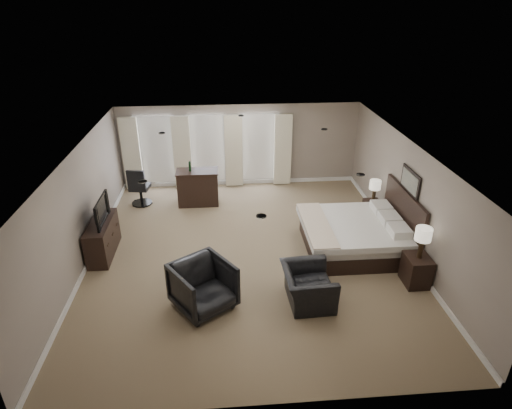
{
  "coord_description": "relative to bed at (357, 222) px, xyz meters",
  "views": [
    {
      "loc": [
        -0.55,
        -8.7,
        5.6
      ],
      "look_at": [
        0.2,
        0.4,
        1.1
      ],
      "focal_mm": 30.0,
      "sensor_mm": 36.0,
      "label": 1
    }
  ],
  "objects": [
    {
      "name": "wall_art",
      "position": [
        1.12,
        0.0,
        1.0
      ],
      "size": [
        0.04,
        0.96,
        0.56
      ],
      "primitive_type": "cube",
      "color": "slate",
      "rests_on": "room"
    },
    {
      "name": "lamp_near",
      "position": [
        0.89,
        -1.45,
        0.26
      ],
      "size": [
        0.34,
        0.34,
        0.7
      ],
      "primitive_type": "cube",
      "color": "beige",
      "rests_on": "nightstand_near"
    },
    {
      "name": "bar_stool_right",
      "position": [
        -3.59,
        3.35,
        -0.37
      ],
      "size": [
        0.45,
        0.45,
        0.75
      ],
      "primitive_type": "cube",
      "rotation": [
        0.0,
        0.0,
        -0.33
      ],
      "color": "black",
      "rests_on": "ground"
    },
    {
      "name": "dresser",
      "position": [
        -6.03,
        0.3,
        -0.32
      ],
      "size": [
        0.47,
        1.47,
        0.85
      ],
      "primitive_type": "cube",
      "color": "black",
      "rests_on": "ground"
    },
    {
      "name": "bar_stool_left",
      "position": [
        -4.29,
        2.88,
        -0.33
      ],
      "size": [
        0.42,
        0.42,
        0.84
      ],
      "primitive_type": "cube",
      "rotation": [
        0.0,
        0.0,
        -0.05
      ],
      "color": "black",
      "rests_on": "ground"
    },
    {
      "name": "nightstand_near",
      "position": [
        0.89,
        -1.45,
        -0.42
      ],
      "size": [
        0.49,
        0.6,
        0.66
      ],
      "primitive_type": "cube",
      "color": "black",
      "rests_on": "ground"
    },
    {
      "name": "armchair_far",
      "position": [
        -3.6,
        -1.86,
        -0.21
      ],
      "size": [
        1.42,
        1.41,
        1.08
      ],
      "primitive_type": "imported",
      "rotation": [
        0.0,
        0.0,
        0.6
      ],
      "color": "black",
      "rests_on": "ground"
    },
    {
      "name": "tv",
      "position": [
        -6.03,
        0.3,
        0.18
      ],
      "size": [
        0.6,
        1.05,
        0.14
      ],
      "primitive_type": "imported",
      "rotation": [
        0.0,
        0.0,
        1.57
      ],
      "color": "black",
      "rests_on": "dresser"
    },
    {
      "name": "armchair_near",
      "position": [
        -1.53,
        -1.85,
        -0.26
      ],
      "size": [
        0.78,
        1.15,
        0.98
      ],
      "primitive_type": "imported",
      "rotation": [
        0.0,
        0.0,
        1.61
      ],
      "color": "black",
      "rests_on": "ground"
    },
    {
      "name": "room",
      "position": [
        -2.58,
        0.02,
        0.55
      ],
      "size": [
        7.6,
        8.6,
        2.64
      ],
      "color": "#78664C",
      "rests_on": "ground"
    },
    {
      "name": "bed",
      "position": [
        0.0,
        0.0,
        0.0
      ],
      "size": [
        2.35,
        2.24,
        1.5
      ],
      "primitive_type": "cube",
      "color": "silver",
      "rests_on": "ground"
    },
    {
      "name": "window_bay",
      "position": [
        -3.58,
        4.13,
        0.45
      ],
      "size": [
        5.25,
        0.2,
        2.3
      ],
      "color": "silver",
      "rests_on": "room"
    },
    {
      "name": "nightstand_far",
      "position": [
        0.89,
        1.45,
        -0.47
      ],
      "size": [
        0.41,
        0.51,
        0.55
      ],
      "primitive_type": "cube",
      "color": "black",
      "rests_on": "ground"
    },
    {
      "name": "lamp_far",
      "position": [
        0.89,
        1.45,
        0.11
      ],
      "size": [
        0.3,
        0.3,
        0.62
      ],
      "primitive_type": "cube",
      "color": "beige",
      "rests_on": "nightstand_far"
    },
    {
      "name": "bar_counter",
      "position": [
        -3.88,
        2.85,
        -0.22
      ],
      "size": [
        1.21,
        0.63,
        1.06
      ],
      "primitive_type": "cube",
      "color": "black",
      "rests_on": "ground"
    },
    {
      "name": "desk_chair",
      "position": [
        -5.57,
        2.97,
        -0.17
      ],
      "size": [
        0.67,
        0.67,
        1.16
      ],
      "primitive_type": "cube",
      "rotation": [
        0.0,
        0.0,
        2.99
      ],
      "color": "black",
      "rests_on": "ground"
    }
  ]
}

